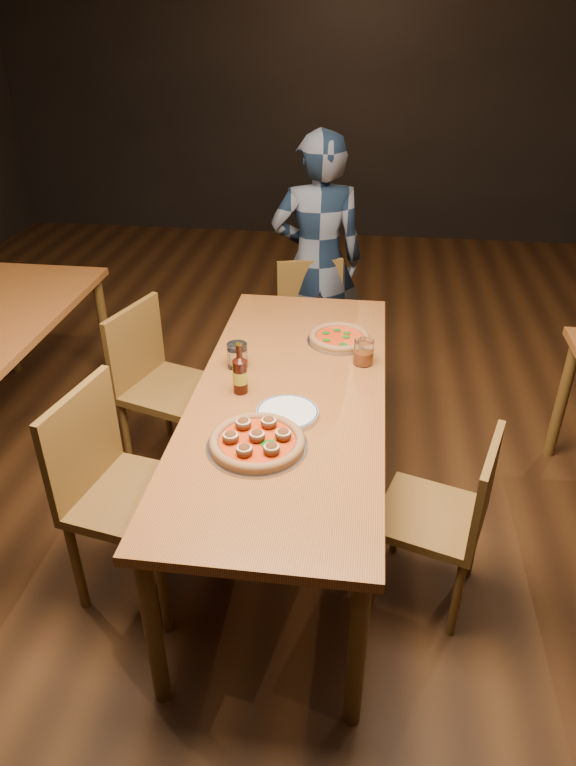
# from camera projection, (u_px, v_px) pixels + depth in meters

# --- Properties ---
(ground) EXTENTS (9.00, 9.00, 0.00)m
(ground) POSITION_uv_depth(u_px,v_px,m) (289.00, 523.00, 3.08)
(ground) COLOR black
(room_shell) EXTENTS (9.00, 9.00, 9.00)m
(room_shell) POSITION_uv_depth(u_px,v_px,m) (290.00, 109.00, 2.13)
(room_shell) COLOR black
(room_shell) RESTS_ON ground
(table_main) EXTENTS (0.80, 2.00, 0.75)m
(table_main) POSITION_uv_depth(u_px,v_px,m) (290.00, 405.00, 2.73)
(table_main) COLOR brown
(table_main) RESTS_ON ground
(chair_main_nw) EXTENTS (0.53, 0.53, 0.96)m
(chair_main_nw) POSITION_uv_depth(u_px,v_px,m) (136.00, 497.00, 2.53)
(chair_main_nw) COLOR brown
(chair_main_nw) RESTS_ON ground
(chair_main_sw) EXTENTS (0.54, 0.54, 0.91)m
(chair_main_sw) POSITION_uv_depth(u_px,v_px,m) (172.00, 389.00, 3.28)
(chair_main_sw) COLOR brown
(chair_main_sw) RESTS_ON ground
(chair_main_e) EXTENTS (0.49, 0.49, 0.84)m
(chair_main_e) POSITION_uv_depth(u_px,v_px,m) (431.00, 515.00, 2.53)
(chair_main_e) COLOR brown
(chair_main_e) RESTS_ON ground
(chair_end) EXTENTS (0.50, 0.50, 0.86)m
(chair_end) POSITION_uv_depth(u_px,v_px,m) (314.00, 333.00, 3.89)
(chair_end) COLOR brown
(chair_end) RESTS_ON ground
(pizza_meatball) EXTENTS (0.38, 0.38, 0.07)m
(pizza_meatball) POSITION_uv_depth(u_px,v_px,m) (257.00, 441.00, 2.35)
(pizza_meatball) COLOR #B7B7BF
(pizza_meatball) RESTS_ON table_main
(pizza_margherita) EXTENTS (0.31, 0.31, 0.04)m
(pizza_margherita) POSITION_uv_depth(u_px,v_px,m) (339.00, 338.00, 3.08)
(pizza_margherita) COLOR #B7B7BF
(pizza_margherita) RESTS_ON table_main
(plate_stack) EXTENTS (0.25, 0.25, 0.02)m
(plate_stack) POSITION_uv_depth(u_px,v_px,m) (287.00, 414.00, 2.53)
(plate_stack) COLOR white
(plate_stack) RESTS_ON table_main
(beer_bottle) EXTENTS (0.06, 0.06, 0.22)m
(beer_bottle) POSITION_uv_depth(u_px,v_px,m) (240.00, 375.00, 2.65)
(beer_bottle) COLOR black
(beer_bottle) RESTS_ON table_main
(water_glass) EXTENTS (0.09, 0.09, 0.11)m
(water_glass) POSITION_uv_depth(u_px,v_px,m) (237.00, 355.00, 2.85)
(water_glass) COLOR white
(water_glass) RESTS_ON table_main
(amber_glass) EXTENTS (0.09, 0.09, 0.11)m
(amber_glass) POSITION_uv_depth(u_px,v_px,m) (364.00, 352.00, 2.88)
(amber_glass) COLOR #A74812
(amber_glass) RESTS_ON table_main
(diner) EXTENTS (0.63, 0.47, 1.57)m
(diner) POSITION_uv_depth(u_px,v_px,m) (317.00, 262.00, 3.93)
(diner) COLOR black
(diner) RESTS_ON ground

